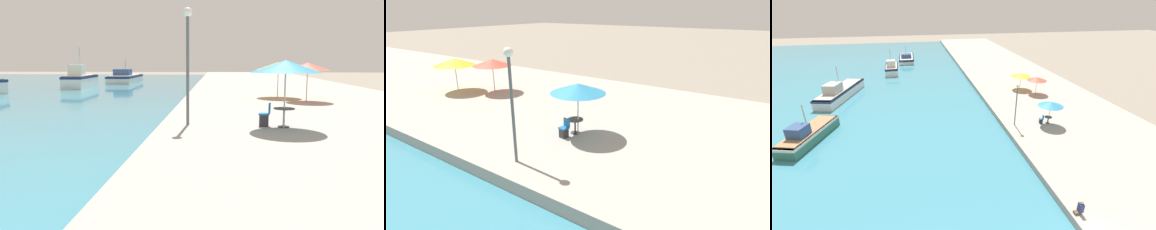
# 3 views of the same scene
# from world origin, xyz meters

# --- Properties ---
(quay_promenade) EXTENTS (16.00, 90.00, 0.59)m
(quay_promenade) POSITION_xyz_m (8.00, 37.00, 0.30)
(quay_promenade) COLOR #A39E93
(quay_promenade) RESTS_ON ground_plane
(cafe_umbrella_pink) EXTENTS (2.64, 2.64, 2.56)m
(cafe_umbrella_pink) POSITION_xyz_m (4.83, 15.29, 2.91)
(cafe_umbrella_pink) COLOR #B7B7B7
(cafe_umbrella_pink) RESTS_ON quay_promenade
(cafe_umbrella_white) EXTENTS (2.75, 2.75, 2.40)m
(cafe_umbrella_white) POSITION_xyz_m (7.86, 24.90, 2.75)
(cafe_umbrella_white) COLOR #B7B7B7
(cafe_umbrella_white) RESTS_ON quay_promenade
(cafe_umbrella_striped) EXTENTS (2.95, 2.95, 2.42)m
(cafe_umbrella_striped) POSITION_xyz_m (6.44, 27.33, 2.75)
(cafe_umbrella_striped) COLOR #B7B7B7
(cafe_umbrella_striped) RESTS_ON quay_promenade
(cafe_table) EXTENTS (0.80, 0.80, 0.74)m
(cafe_table) POSITION_xyz_m (4.86, 15.48, 1.12)
(cafe_table) COLOR #333338
(cafe_table) RESTS_ON quay_promenade
(cafe_chair_left) EXTENTS (0.50, 0.48, 0.91)m
(cafe_chair_left) POSITION_xyz_m (4.15, 15.63, 0.91)
(cafe_chair_left) COLOR #2D2D33
(cafe_chair_left) RESTS_ON quay_promenade
(lamppost) EXTENTS (0.36, 0.36, 4.56)m
(lamppost) POSITION_xyz_m (1.14, 15.77, 3.68)
(lamppost) COLOR #565B60
(lamppost) RESTS_ON quay_promenade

